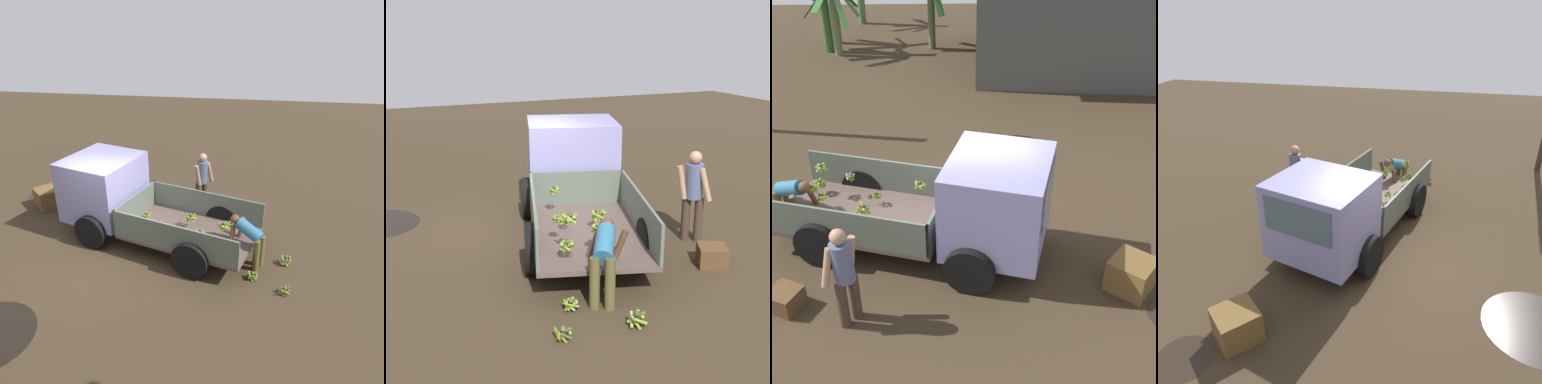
% 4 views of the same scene
% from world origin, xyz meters
% --- Properties ---
extents(ground, '(36.00, 36.00, 0.00)m').
position_xyz_m(ground, '(0.00, 0.00, 0.00)').
color(ground, '#3C2E1E').
extents(mud_patch_0, '(0.93, 0.93, 0.01)m').
position_xyz_m(mud_patch_0, '(3.26, -2.73, 0.00)').
color(mud_patch_0, black).
rests_on(mud_patch_0, ground).
extents(cargo_truck, '(5.19, 3.15, 2.01)m').
position_xyz_m(cargo_truck, '(0.06, -1.09, 1.06)').
color(cargo_truck, brown).
rests_on(cargo_truck, ground).
extents(person_foreground_visitor, '(0.58, 0.55, 1.74)m').
position_xyz_m(person_foreground_visitor, '(-1.89, -2.66, 0.96)').
color(person_foreground_visitor, '#413025').
rests_on(person_foreground_visitor, ground).
extents(person_worker_loading, '(0.91, 0.83, 1.14)m').
position_xyz_m(person_worker_loading, '(-3.31, -0.15, 0.72)').
color(person_worker_loading, brown).
rests_on(person_worker_loading, ground).
extents(banana_bunch_on_ground_0, '(0.23, 0.23, 0.20)m').
position_xyz_m(banana_bunch_on_ground_0, '(-4.10, 0.81, 0.11)').
color(banana_bunch_on_ground_0, brown).
rests_on(banana_bunch_on_ground_0, ground).
extents(banana_bunch_on_ground_1, '(0.25, 0.26, 0.24)m').
position_xyz_m(banana_bunch_on_ground_1, '(-4.19, -0.22, 0.13)').
color(banana_bunch_on_ground_1, '#47402E').
rests_on(banana_bunch_on_ground_1, ground).
extents(banana_bunch_on_ground_2, '(0.23, 0.24, 0.19)m').
position_xyz_m(banana_bunch_on_ground_2, '(-3.43, 0.43, 0.11)').
color(banana_bunch_on_ground_2, brown).
rests_on(banana_bunch_on_ground_2, ground).
extents(wooden_crate_0, '(0.63, 0.63, 0.35)m').
position_xyz_m(wooden_crate_0, '(-2.97, -2.35, 0.17)').
color(wooden_crate_0, brown).
rests_on(wooden_crate_0, ground).
extents(wooden_crate_1, '(0.94, 0.94, 0.57)m').
position_xyz_m(wooden_crate_1, '(2.67, -2.08, 0.29)').
color(wooden_crate_1, brown).
rests_on(wooden_crate_1, ground).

